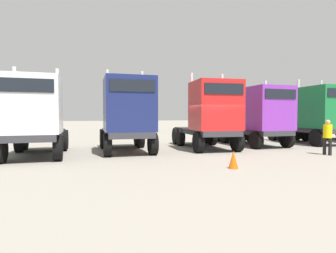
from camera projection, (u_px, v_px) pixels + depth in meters
ground at (214, 152)px, 15.05m from camera, size 200.00×200.00×0.00m
semi_truck_white at (34, 116)px, 12.66m from camera, size 2.91×6.07×4.26m
semi_truck_navy at (127, 114)px, 14.44m from camera, size 2.98×5.92×4.44m
semi_truck_red at (211, 115)px, 15.75m from camera, size 3.31×6.23×4.43m
semi_truck_purple at (261, 116)px, 17.57m from camera, size 2.87×6.21×4.31m
semi_truck_green at (319, 114)px, 18.74m from camera, size 3.13×6.01×4.47m
visitor_in_hivis at (328, 135)px, 13.69m from camera, size 0.45×0.46×1.75m
traffic_cone_mid at (233, 160)px, 10.17m from camera, size 0.36×0.36×0.66m
oak_far_centre at (141, 103)px, 34.78m from camera, size 3.64×3.64×5.38m
oak_far_right at (222, 101)px, 37.83m from camera, size 3.29×3.29×5.63m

